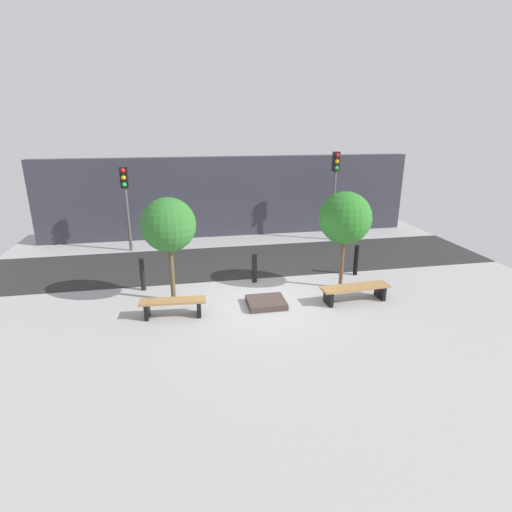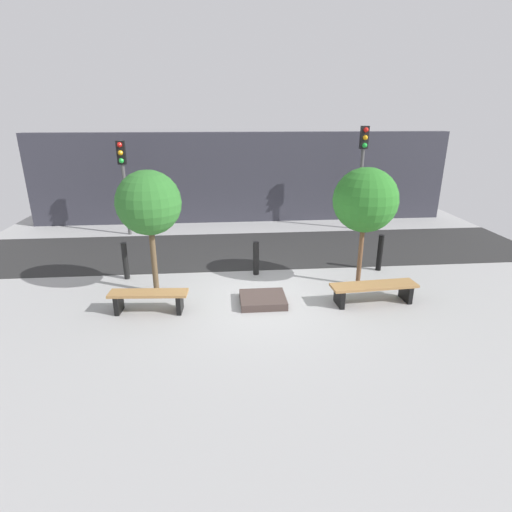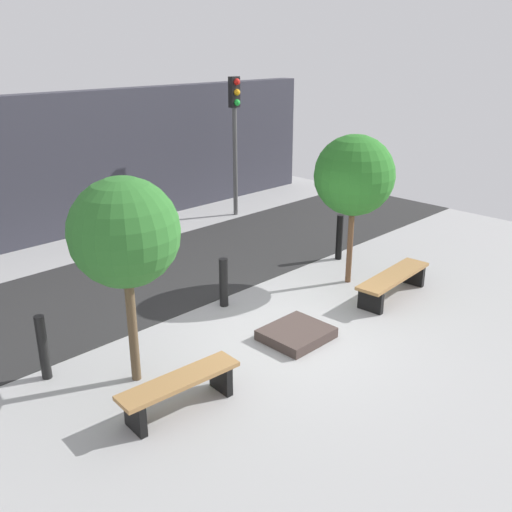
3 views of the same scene
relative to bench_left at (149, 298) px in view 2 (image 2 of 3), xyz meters
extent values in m
plane|color=#9E9E9E|center=(2.51, 0.42, -0.34)|extent=(18.00, 18.00, 0.00)
cube|color=#282828|center=(2.51, 4.03, -0.33)|extent=(18.00, 3.64, 0.01)
cube|color=#33333D|center=(2.51, 7.79, 1.39)|extent=(16.20, 0.50, 3.45)
cube|color=black|center=(-0.66, 0.05, -0.13)|extent=(0.13, 0.41, 0.41)
cube|color=black|center=(0.66, -0.05, -0.13)|extent=(0.13, 0.41, 0.41)
cube|color=#9E7242|center=(0.00, 0.00, 0.11)|extent=(1.71, 0.52, 0.06)
cube|color=black|center=(4.22, -0.06, -0.14)|extent=(0.13, 0.48, 0.40)
cube|color=black|center=(5.83, 0.06, -0.14)|extent=(0.13, 0.48, 0.40)
cube|color=#9E7242|center=(5.03, 0.00, 0.09)|extent=(2.00, 0.61, 0.06)
cube|color=#443732|center=(2.51, 0.20, -0.25)|extent=(1.03, 0.91, 0.17)
cylinder|color=brown|center=(0.00, 1.03, 0.56)|extent=(0.13, 0.13, 1.80)
sphere|color=#2D6D2A|center=(0.00, 1.03, 1.87)|extent=(1.47, 1.47, 1.47)
cylinder|color=brown|center=(5.03, 1.03, 0.54)|extent=(0.11, 0.11, 1.75)
sphere|color=#2A7326|center=(5.03, 1.03, 1.84)|extent=(1.53, 1.53, 1.53)
cylinder|color=black|center=(-0.90, 1.96, 0.15)|extent=(0.14, 0.14, 0.98)
cylinder|color=black|center=(2.51, 1.96, 0.12)|extent=(0.16, 0.16, 0.91)
cylinder|color=black|center=(5.92, 1.96, 0.17)|extent=(0.15, 0.15, 1.01)
cylinder|color=#4B4B4B|center=(-1.68, 6.15, 1.29)|extent=(0.12, 0.12, 3.25)
cube|color=black|center=(-1.68, 6.15, 2.53)|extent=(0.28, 0.16, 0.78)
sphere|color=red|center=(-1.68, 6.05, 2.79)|extent=(0.17, 0.17, 0.17)
sphere|color=orange|center=(-1.68, 6.05, 2.53)|extent=(0.17, 0.17, 0.17)
sphere|color=green|center=(-1.68, 6.05, 2.27)|extent=(0.17, 0.17, 0.17)
cylinder|color=#4D4D4D|center=(6.70, 6.15, 1.51)|extent=(0.12, 0.12, 3.70)
cube|color=black|center=(6.70, 6.15, 2.98)|extent=(0.28, 0.16, 0.78)
sphere|color=red|center=(6.70, 6.05, 3.24)|extent=(0.17, 0.17, 0.17)
sphere|color=orange|center=(6.70, 6.05, 2.98)|extent=(0.17, 0.17, 0.17)
sphere|color=green|center=(6.70, 6.05, 2.72)|extent=(0.17, 0.17, 0.17)
camera|label=1|loc=(0.34, -9.62, 4.45)|focal=28.00mm
camera|label=2|loc=(1.62, -8.01, 3.76)|focal=28.00mm
camera|label=3|loc=(-3.75, -5.17, 4.18)|focal=40.00mm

